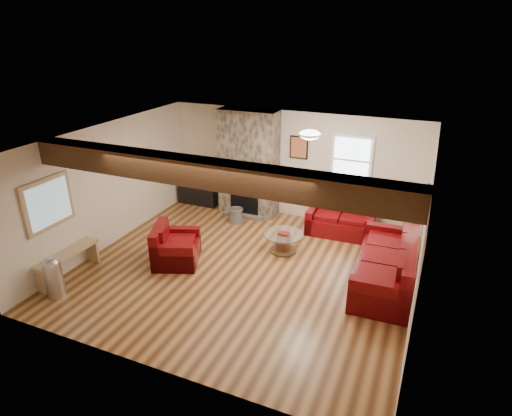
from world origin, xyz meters
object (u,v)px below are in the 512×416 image
at_px(armchair_red, 176,244).
at_px(coffee_table, 283,242).
at_px(loveseat, 341,217).
at_px(tv_cabinet, 199,194).
at_px(television, 198,177).
at_px(floor_lamp, 417,196).
at_px(sofa_three, 386,261).

distance_m(armchair_red, coffee_table, 2.14).
relative_size(loveseat, tv_cabinet, 1.41).
height_order(tv_cabinet, television, television).
relative_size(armchair_red, tv_cabinet, 0.92).
xyz_separation_m(coffee_table, floor_lamp, (2.35, 0.87, 1.05)).
relative_size(sofa_three, armchair_red, 2.47).
relative_size(sofa_three, tv_cabinet, 2.27).
relative_size(armchair_red, coffee_table, 1.15).
bearing_deg(floor_lamp, coffee_table, -159.61).
height_order(sofa_three, coffee_table, sofa_three).
xyz_separation_m(loveseat, television, (-3.72, 0.30, 0.34)).
height_order(armchair_red, tv_cabinet, armchair_red).
relative_size(coffee_table, tv_cabinet, 0.80).
bearing_deg(television, coffee_table, -28.78).
height_order(loveseat, television, television).
bearing_deg(tv_cabinet, television, 0.00).
bearing_deg(sofa_three, television, -113.98).
height_order(sofa_three, armchair_red, sofa_three).
distance_m(tv_cabinet, floor_lamp, 5.34).
height_order(armchair_red, television, television).
height_order(coffee_table, tv_cabinet, tv_cabinet).
height_order(loveseat, armchair_red, loveseat).
distance_m(sofa_three, floor_lamp, 1.53).
bearing_deg(coffee_table, loveseat, 55.35).
xyz_separation_m(loveseat, floor_lamp, (1.48, -0.39, 0.87)).
height_order(sofa_three, tv_cabinet, sofa_three).
xyz_separation_m(sofa_three, armchair_red, (-3.80, -0.80, -0.07)).
height_order(tv_cabinet, floor_lamp, floor_lamp).
distance_m(loveseat, television, 3.74).
bearing_deg(armchair_red, tv_cabinet, -0.18).
bearing_deg(television, floor_lamp, -7.53).
xyz_separation_m(loveseat, armchair_red, (-2.64, -2.45, -0.00)).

